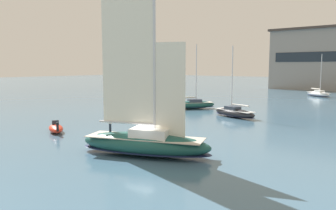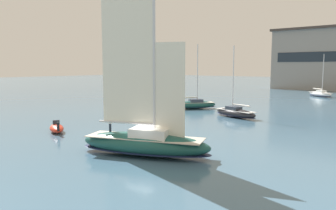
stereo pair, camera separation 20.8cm
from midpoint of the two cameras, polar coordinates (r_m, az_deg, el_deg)
The scene contains 7 objects.
ground_plane at distance 26.60m, azimuth -3.88°, elevation -8.70°, with size 400.00×400.00×0.00m, color #42667F.
tree_shore_left at distance 112.23m, azimuth 19.81°, elevation 8.21°, with size 7.46×7.46×15.35m.
sailboat_main at distance 26.31m, azimuth -3.86°, elevation -6.25°, with size 11.27×6.68×14.97m.
sailboat_moored_near_marina at distance 46.75m, azimuth 11.77°, elevation -1.28°, with size 7.49×4.04×9.94m.
sailboat_moored_mid_channel at distance 85.20m, azimuth 25.06°, elevation 1.79°, with size 6.97×5.95×9.92m.
sailboat_moored_outer_mooring at distance 55.09m, azimuth 4.62°, elevation 0.09°, with size 6.53×7.48×10.72m.
motor_tender at distance 37.37m, azimuth -18.67°, elevation -3.85°, with size 3.79×2.85×1.36m.
Camera 2 is at (17.53, -18.74, 7.07)m, focal length 35.00 mm.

